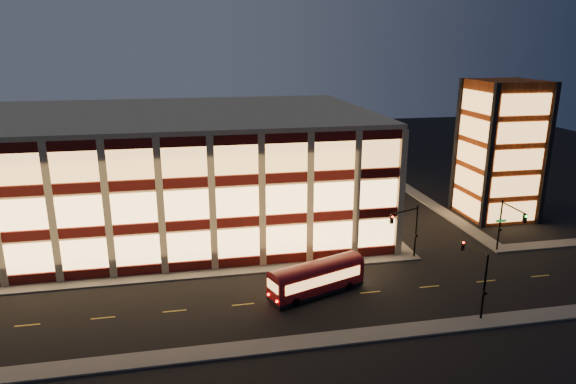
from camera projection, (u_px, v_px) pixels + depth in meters
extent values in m
plane|color=black|center=(196.00, 279.00, 50.88)|extent=(200.00, 200.00, 0.00)
cube|color=#514F4C|center=(165.00, 277.00, 51.24)|extent=(54.00, 2.00, 0.15)
cube|color=#514F4C|center=(361.00, 211.00, 71.14)|extent=(2.00, 30.00, 0.15)
cube|color=#514F4C|center=(546.00, 245.00, 59.25)|extent=(14.00, 2.00, 0.15)
cube|color=#514F4C|center=(434.00, 206.00, 73.19)|extent=(2.00, 30.00, 0.15)
cube|color=#514F4C|center=(200.00, 354.00, 38.63)|extent=(100.00, 2.00, 0.15)
cube|color=tan|center=(166.00, 171.00, 64.34)|extent=(50.00, 30.00, 14.00)
cube|color=tan|center=(162.00, 113.00, 62.30)|extent=(50.40, 30.40, 0.50)
cube|color=#470C0A|center=(165.00, 268.00, 51.91)|extent=(50.10, 0.25, 1.00)
cube|color=#EEB264|center=(164.00, 248.00, 51.33)|extent=(49.00, 0.20, 3.00)
cube|color=#470C0A|center=(355.00, 207.00, 70.82)|extent=(0.25, 30.10, 1.00)
cube|color=#EEB264|center=(355.00, 193.00, 70.22)|extent=(0.20, 29.00, 3.00)
cube|color=#470C0A|center=(162.00, 227.00, 50.67)|extent=(50.10, 0.25, 1.00)
cube|color=#EEB264|center=(161.00, 207.00, 50.09)|extent=(49.00, 0.20, 3.00)
cube|color=#470C0A|center=(356.00, 177.00, 69.57)|extent=(0.25, 30.10, 1.00)
cube|color=#EEB264|center=(357.00, 161.00, 68.98)|extent=(0.20, 29.00, 3.00)
cube|color=#470C0A|center=(159.00, 184.00, 49.42)|extent=(50.10, 0.25, 1.00)
cube|color=#EEB264|center=(158.00, 163.00, 48.85)|extent=(49.00, 0.20, 3.00)
cube|color=#470C0A|center=(357.00, 145.00, 68.33)|extent=(0.25, 30.10, 1.00)
cube|color=#EEB264|center=(358.00, 129.00, 67.73)|extent=(0.20, 29.00, 3.00)
cube|color=#8C3814|center=(500.00, 150.00, 67.08)|extent=(8.00, 8.00, 18.00)
cube|color=black|center=(490.00, 158.00, 62.57)|extent=(0.60, 0.60, 18.00)
cube|color=black|center=(548.00, 155.00, 64.07)|extent=(0.60, 0.60, 18.00)
cube|color=black|center=(457.00, 145.00, 70.10)|extent=(0.60, 0.60, 18.00)
cube|color=black|center=(509.00, 143.00, 71.59)|extent=(0.60, 0.60, 18.00)
cube|color=#FFB159|center=(512.00, 212.00, 65.28)|extent=(6.60, 0.16, 2.60)
cube|color=#FFB159|center=(466.00, 204.00, 68.36)|extent=(0.16, 6.60, 2.60)
cube|color=#FFB159|center=(515.00, 186.00, 64.32)|extent=(6.60, 0.16, 2.60)
cube|color=#FFB159|center=(469.00, 180.00, 67.40)|extent=(0.16, 6.60, 2.60)
cube|color=#FFB159|center=(519.00, 160.00, 63.36)|extent=(6.60, 0.16, 2.60)
cube|color=#FFB159|center=(471.00, 154.00, 66.44)|extent=(0.16, 6.60, 2.60)
cube|color=#FFB159|center=(522.00, 133.00, 62.40)|extent=(6.60, 0.16, 2.60)
cube|color=#FFB159|center=(474.00, 128.00, 65.48)|extent=(0.16, 6.60, 2.60)
cube|color=#FFB159|center=(526.00, 104.00, 61.44)|extent=(6.60, 0.16, 2.60)
cube|color=#FFB159|center=(477.00, 101.00, 64.52)|extent=(0.16, 6.60, 2.60)
cylinder|color=black|center=(416.00, 232.00, 55.17)|extent=(0.18, 0.18, 6.00)
cylinder|color=black|center=(405.00, 211.00, 53.37)|extent=(3.56, 1.63, 0.14)
cube|color=black|center=(392.00, 219.00, 52.48)|extent=(0.32, 0.32, 0.95)
sphere|color=#FF0C05|center=(392.00, 217.00, 52.23)|extent=(0.20, 0.20, 0.20)
cube|color=black|center=(416.00, 236.00, 55.09)|extent=(0.25, 0.18, 0.28)
cylinder|color=black|center=(500.00, 225.00, 57.03)|extent=(0.18, 0.18, 6.00)
cylinder|color=black|center=(514.00, 208.00, 54.38)|extent=(0.14, 4.00, 0.14)
cube|color=black|center=(525.00, 218.00, 52.64)|extent=(0.32, 0.32, 0.95)
sphere|color=#0CFF26|center=(526.00, 216.00, 52.39)|extent=(0.20, 0.20, 0.20)
cube|color=black|center=(500.00, 229.00, 56.95)|extent=(0.25, 0.18, 0.28)
cube|color=#0C7226|center=(501.00, 221.00, 56.72)|extent=(1.20, 0.06, 0.28)
cylinder|color=black|center=(484.00, 288.00, 42.65)|extent=(0.18, 0.18, 6.00)
cylinder|color=black|center=(475.00, 248.00, 43.77)|extent=(0.14, 4.00, 0.14)
cube|color=black|center=(462.00, 245.00, 45.79)|extent=(0.32, 0.32, 0.95)
sphere|color=#FF0C05|center=(463.00, 243.00, 45.54)|extent=(0.20, 0.20, 0.20)
cube|color=black|center=(485.00, 293.00, 42.57)|extent=(0.25, 0.18, 0.28)
cube|color=maroon|center=(317.00, 278.00, 47.58)|extent=(9.61, 5.47, 2.16)
cube|color=black|center=(316.00, 290.00, 47.93)|extent=(9.61, 5.47, 0.33)
cylinder|color=black|center=(295.00, 302.00, 45.55)|extent=(0.89, 0.56, 0.84)
cylinder|color=black|center=(283.00, 293.00, 47.24)|extent=(0.89, 0.56, 0.84)
cylinder|color=black|center=(349.00, 286.00, 48.58)|extent=(0.89, 0.56, 0.84)
cylinder|color=black|center=(336.00, 278.00, 50.26)|extent=(0.89, 0.56, 0.84)
cube|color=#FFB159|center=(324.00, 280.00, 46.51)|extent=(7.76, 2.94, 0.94)
cube|color=#FFB159|center=(309.00, 270.00, 48.48)|extent=(7.76, 2.94, 0.94)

